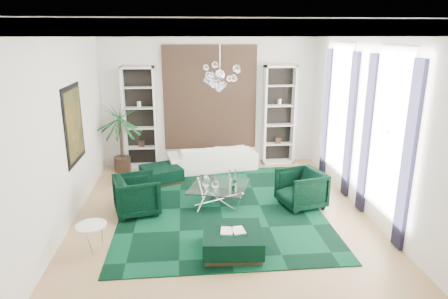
{
  "coord_description": "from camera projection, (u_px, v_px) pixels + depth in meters",
  "views": [
    {
      "loc": [
        -0.69,
        -7.64,
        3.64
      ],
      "look_at": [
        0.1,
        0.5,
        1.25
      ],
      "focal_mm": 32.0,
      "sensor_mm": 36.0,
      "label": 1
    }
  ],
  "objects": [
    {
      "name": "floor",
      "position": [
        221.0,
        214.0,
        8.39
      ],
      "size": [
        6.0,
        7.0,
        0.02
      ],
      "primitive_type": "cube",
      "color": "tan",
      "rests_on": "ground"
    },
    {
      "name": "ceiling",
      "position": [
        221.0,
        24.0,
        7.32
      ],
      "size": [
        6.0,
        7.0,
        0.02
      ],
      "primitive_type": "cube",
      "color": "white",
      "rests_on": "ground"
    },
    {
      "name": "wall_back",
      "position": [
        210.0,
        98.0,
        11.21
      ],
      "size": [
        6.0,
        0.02,
        3.8
      ],
      "primitive_type": "cube",
      "color": "white",
      "rests_on": "ground"
    },
    {
      "name": "wall_front",
      "position": [
        250.0,
        194.0,
        4.5
      ],
      "size": [
        6.0,
        0.02,
        3.8
      ],
      "primitive_type": "cube",
      "color": "white",
      "rests_on": "ground"
    },
    {
      "name": "wall_left",
      "position": [
        64.0,
        129.0,
        7.57
      ],
      "size": [
        0.02,
        7.0,
        3.8
      ],
      "primitive_type": "cube",
      "color": "white",
      "rests_on": "ground"
    },
    {
      "name": "wall_right",
      "position": [
        368.0,
        122.0,
        8.14
      ],
      "size": [
        0.02,
        7.0,
        3.8
      ],
      "primitive_type": "cube",
      "color": "white",
      "rests_on": "ground"
    },
    {
      "name": "crown_molding",
      "position": [
        221.0,
        30.0,
        7.35
      ],
      "size": [
        6.0,
        7.0,
        0.18
      ],
      "primitive_type": null,
      "color": "white",
      "rests_on": "ceiling"
    },
    {
      "name": "ceiling_medallion",
      "position": [
        220.0,
        26.0,
        7.62
      ],
      "size": [
        0.9,
        0.9,
        0.05
      ],
      "primitive_type": "cylinder",
      "color": "white",
      "rests_on": "ceiling"
    },
    {
      "name": "tapestry",
      "position": [
        210.0,
        98.0,
        11.16
      ],
      "size": [
        2.5,
        0.06,
        2.8
      ],
      "primitive_type": "cube",
      "color": "black",
      "rests_on": "wall_back"
    },
    {
      "name": "shelving_left",
      "position": [
        140.0,
        118.0,
        10.97
      ],
      "size": [
        0.9,
        0.38,
        2.8
      ],
      "primitive_type": null,
      "color": "white",
      "rests_on": "floor"
    },
    {
      "name": "shelving_right",
      "position": [
        279.0,
        115.0,
        11.34
      ],
      "size": [
        0.9,
        0.38,
        2.8
      ],
      "primitive_type": null,
      "color": "white",
      "rests_on": "floor"
    },
    {
      "name": "painting",
      "position": [
        74.0,
        124.0,
        8.16
      ],
      "size": [
        0.04,
        1.3,
        1.6
      ],
      "primitive_type": "cube",
      "color": "black",
      "rests_on": "wall_left"
    },
    {
      "name": "window_near",
      "position": [
        389.0,
        133.0,
        7.27
      ],
      "size": [
        0.03,
        1.1,
        2.9
      ],
      "primitive_type": "cube",
      "color": "white",
      "rests_on": "wall_right"
    },
    {
      "name": "curtain_near_a",
      "position": [
        408.0,
        159.0,
        6.6
      ],
      "size": [
        0.07,
        0.3,
        3.25
      ],
      "primitive_type": "cube",
      "color": "black",
      "rests_on": "floor"
    },
    {
      "name": "curtain_near_b",
      "position": [
        367.0,
        135.0,
        8.09
      ],
      "size": [
        0.07,
        0.3,
        3.25
      ],
      "primitive_type": "cube",
      "color": "black",
      "rests_on": "floor"
    },
    {
      "name": "window_far",
      "position": [
        340.0,
        109.0,
        9.57
      ],
      "size": [
        0.03,
        1.1,
        2.9
      ],
      "primitive_type": "cube",
      "color": "white",
      "rests_on": "wall_right"
    },
    {
      "name": "curtain_far_a",
      "position": [
        350.0,
        126.0,
        8.89
      ],
      "size": [
        0.07,
        0.3,
        3.25
      ],
      "primitive_type": "cube",
      "color": "black",
      "rests_on": "floor"
    },
    {
      "name": "curtain_far_b",
      "position": [
        326.0,
        113.0,
        10.38
      ],
      "size": [
        0.07,
        0.3,
        3.25
      ],
      "primitive_type": "cube",
      "color": "black",
      "rests_on": "floor"
    },
    {
      "name": "rug",
      "position": [
        220.0,
        207.0,
        8.67
      ],
      "size": [
        4.2,
        5.0,
        0.02
      ],
      "primitive_type": "cube",
      "color": "black",
      "rests_on": "floor"
    },
    {
      "name": "sofa",
      "position": [
        212.0,
        157.0,
        11.01
      ],
      "size": [
        2.52,
        1.34,
        0.7
      ],
      "primitive_type": "imported",
      "rotation": [
        0.0,
        0.0,
        3.32
      ],
      "color": "white",
      "rests_on": "floor"
    },
    {
      "name": "armchair_left",
      "position": [
        137.0,
        195.0,
        8.3
      ],
      "size": [
        1.09,
        1.07,
        0.81
      ],
      "primitive_type": "imported",
      "rotation": [
        0.0,
        0.0,
        1.83
      ],
      "color": "black",
      "rests_on": "floor"
    },
    {
      "name": "armchair_right",
      "position": [
        301.0,
        189.0,
        8.63
      ],
      "size": [
        1.09,
        1.07,
        0.81
      ],
      "primitive_type": "imported",
      "rotation": [
        0.0,
        0.0,
        -1.32
      ],
      "color": "black",
      "rests_on": "floor"
    },
    {
      "name": "coffee_table",
      "position": [
        219.0,
        194.0,
        8.85
      ],
      "size": [
        1.51,
        1.51,
        0.41
      ],
      "primitive_type": null,
      "rotation": [
        0.0,
        0.0,
        -0.32
      ],
      "color": "white",
      "rests_on": "floor"
    },
    {
      "name": "ottoman_side",
      "position": [
        161.0,
        174.0,
        10.12
      ],
      "size": [
        1.18,
        1.18,
        0.4
      ],
      "primitive_type": "cube",
      "rotation": [
        0.0,
        0.0,
        0.4
      ],
      "color": "black",
      "rests_on": "floor"
    },
    {
      "name": "ottoman_front",
      "position": [
        233.0,
        242.0,
        6.85
      ],
      "size": [
        1.07,
        1.07,
        0.4
      ],
      "primitive_type": "cube",
      "rotation": [
        0.0,
        0.0,
        -0.07
      ],
      "color": "black",
      "rests_on": "floor"
    },
    {
      "name": "book",
      "position": [
        233.0,
        230.0,
        6.79
      ],
      "size": [
        0.42,
        0.28,
        0.03
      ],
      "primitive_type": "cube",
      "color": "white",
      "rests_on": "ottoman_front"
    },
    {
      "name": "side_table",
      "position": [
        92.0,
        239.0,
        6.86
      ],
      "size": [
        0.68,
        0.68,
        0.5
      ],
      "primitive_type": "cylinder",
      "rotation": [
        0.0,
        0.0,
        0.41
      ],
      "color": "white",
      "rests_on": "floor"
    },
    {
      "name": "palm",
      "position": [
        120.0,
        128.0,
        10.64
      ],
      "size": [
        1.88,
        1.88,
        2.4
      ],
      "primitive_type": null,
      "rotation": [
        0.0,
        0.0,
        -0.3
      ],
      "color": "#155222",
      "rests_on": "floor"
    },
    {
      "name": "chandelier",
      "position": [
        220.0,
        75.0,
        7.87
      ],
      "size": [
        0.83,
        0.83,
        0.72
      ],
      "primitive_type": null,
      "rotation": [
        0.0,
        0.0,
        -0.03
      ],
      "color": "white",
      "rests_on": "ceiling"
    },
    {
      "name": "table_plant",
      "position": [
        234.0,
        184.0,
        8.55
      ],
      "size": [
        0.16,
        0.14,
        0.24
      ],
      "primitive_type": "imported",
      "rotation": [
        0.0,
        0.0,
        -0.33
      ],
      "color": "#155222",
      "rests_on": "coffee_table"
    }
  ]
}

